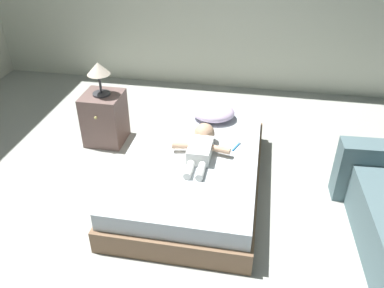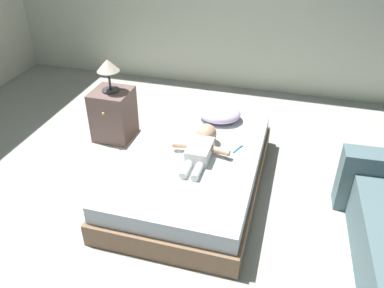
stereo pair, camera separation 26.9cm
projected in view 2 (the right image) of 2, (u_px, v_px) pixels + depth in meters
name	position (u px, v px, depth m)	size (l,w,h in m)	color
ground_plane	(143.00, 237.00, 3.09)	(8.00, 8.00, 0.00)	#A5A8A0
bed	(192.00, 170.00, 3.53)	(1.18, 1.85, 0.35)	brown
pillow	(219.00, 113.00, 3.90)	(0.42, 0.36, 0.14)	silver
baby	(202.00, 146.00, 3.41)	(0.52, 0.67, 0.19)	white
toothbrush	(238.00, 148.00, 3.49)	(0.06, 0.15, 0.02)	#3793E5
nightstand	(114.00, 114.00, 4.20)	(0.39, 0.42, 0.54)	#6F5651
lamp	(108.00, 68.00, 3.92)	(0.23, 0.23, 0.34)	#333338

